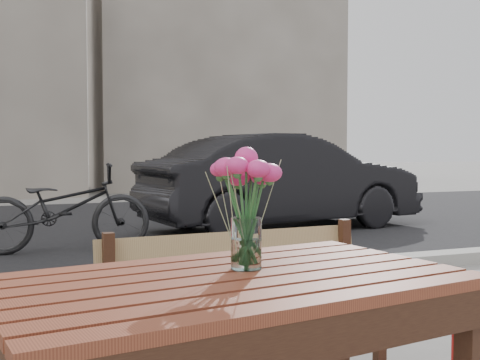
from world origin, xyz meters
The scene contains 7 objects.
street centered at (0.00, 5.06, 0.03)m, with size 30.00×8.12×0.12m.
backdrop_buildings centered at (0.17, 14.40, 3.60)m, with size 15.50×4.00×8.00m.
main_table centered at (-0.18, -0.18, 0.66)m, with size 1.37×0.93×0.78m.
main_bench centered at (0.23, 0.78, 0.49)m, with size 1.30×0.44×0.80m.
main_vase centered at (-0.11, -0.11, 1.01)m, with size 0.19×0.19×0.35m.
parked_car centered at (2.88, 5.98, 0.67)m, with size 1.41×4.04×1.33m, color black.
bicycle centered at (-0.19, 5.05, 0.49)m, with size 0.65×1.86×0.98m, color black.
Camera 1 is at (-0.75, -1.72, 1.14)m, focal length 45.00 mm.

